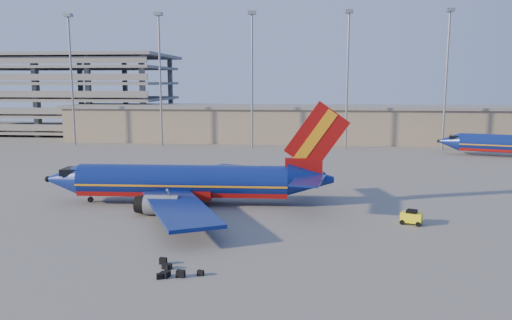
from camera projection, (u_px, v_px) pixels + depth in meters
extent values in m
plane|color=slate|center=(253.00, 196.00, 62.46)|extent=(220.00, 220.00, 0.00)
cube|color=gray|center=(320.00, 125.00, 117.88)|extent=(120.00, 15.00, 8.00)
cube|color=slate|center=(321.00, 107.00, 117.23)|extent=(122.00, 16.00, 0.60)
cube|color=slate|center=(63.00, 128.00, 141.04)|extent=(60.00, 30.00, 0.70)
cube|color=slate|center=(62.00, 114.00, 140.39)|extent=(60.00, 30.00, 0.70)
cube|color=slate|center=(61.00, 99.00, 139.73)|extent=(60.00, 30.00, 0.70)
cube|color=slate|center=(60.00, 83.00, 139.08)|extent=(60.00, 30.00, 0.70)
cube|color=slate|center=(59.00, 68.00, 138.42)|extent=(60.00, 30.00, 0.70)
cube|color=slate|center=(58.00, 56.00, 137.92)|extent=(62.00, 32.00, 0.80)
cube|color=slate|center=(81.00, 93.00, 152.34)|extent=(1.20, 1.20, 21.00)
cylinder|color=gray|center=(72.00, 82.00, 109.84)|extent=(0.44, 0.44, 28.00)
cube|color=gray|center=(68.00, 15.00, 107.62)|extent=(1.60, 1.60, 0.70)
cylinder|color=gray|center=(160.00, 82.00, 107.91)|extent=(0.44, 0.44, 28.00)
cube|color=gray|center=(158.00, 14.00, 105.68)|extent=(1.60, 1.60, 0.70)
cylinder|color=gray|center=(252.00, 82.00, 105.98)|extent=(0.44, 0.44, 28.00)
cube|color=gray|center=(252.00, 13.00, 103.75)|extent=(1.60, 1.60, 0.70)
cylinder|color=gray|center=(347.00, 82.00, 104.04)|extent=(0.44, 0.44, 28.00)
cube|color=gray|center=(349.00, 11.00, 101.81)|extent=(1.60, 1.60, 0.70)
cylinder|color=gray|center=(446.00, 82.00, 102.11)|extent=(0.44, 0.44, 28.00)
cube|color=gray|center=(450.00, 10.00, 99.88)|extent=(1.60, 1.60, 0.70)
cylinder|color=navy|center=(183.00, 181.00, 57.85)|extent=(24.37, 4.57, 3.74)
cube|color=maroon|center=(183.00, 189.00, 58.00)|extent=(24.34, 3.86, 1.31)
cube|color=orange|center=(183.00, 183.00, 57.89)|extent=(24.37, 4.61, 0.22)
cone|color=navy|center=(64.00, 179.00, 58.75)|extent=(4.37, 3.88, 3.74)
cube|color=black|center=(74.00, 171.00, 58.52)|extent=(2.51, 2.71, 0.81)
cone|color=navy|center=(311.00, 179.00, 56.86)|extent=(5.38, 3.92, 3.74)
cube|color=maroon|center=(304.00, 168.00, 56.70)|extent=(4.26, 0.70, 2.22)
cube|color=maroon|center=(317.00, 137.00, 56.06)|extent=(7.43, 0.58, 8.06)
cube|color=orange|center=(315.00, 137.00, 56.07)|extent=(4.95, 0.59, 6.33)
cube|color=navy|center=(306.00, 169.00, 60.19)|extent=(4.50, 7.01, 0.22)
cube|color=navy|center=(308.00, 180.00, 53.42)|extent=(4.11, 6.90, 0.22)
cube|color=navy|center=(208.00, 175.00, 66.66)|extent=(10.56, 16.42, 0.35)
cube|color=navy|center=(180.00, 208.00, 49.13)|extent=(11.40, 16.30, 0.35)
cube|color=maroon|center=(187.00, 192.00, 58.03)|extent=(6.19, 4.15, 1.01)
cylinder|color=gray|center=(182.00, 185.00, 63.35)|extent=(3.71, 2.25, 2.12)
cylinder|color=gray|center=(162.00, 205.00, 52.99)|extent=(3.71, 2.25, 2.12)
cylinder|color=gray|center=(90.00, 198.00, 58.89)|extent=(0.25, 0.25, 1.11)
cylinder|color=black|center=(91.00, 200.00, 58.93)|extent=(0.66, 0.27, 0.65)
cylinder|color=black|center=(200.00, 195.00, 60.70)|extent=(0.87, 0.58, 0.85)
cylinder|color=black|center=(192.00, 206.00, 55.52)|extent=(0.87, 0.58, 0.85)
cone|color=navy|center=(448.00, 141.00, 97.72)|extent=(4.69, 4.36, 3.45)
cube|color=black|center=(455.00, 137.00, 97.16)|extent=(2.80, 2.93, 0.75)
cube|color=yellow|center=(411.00, 217.00, 49.77)|extent=(2.31, 1.84, 0.96)
cube|color=black|center=(412.00, 212.00, 49.68)|extent=(1.30, 1.35, 0.34)
cylinder|color=black|center=(404.00, 220.00, 50.66)|extent=(0.53, 0.35, 0.50)
cylinder|color=black|center=(402.00, 222.00, 49.74)|extent=(0.53, 0.35, 0.50)
cylinder|color=black|center=(420.00, 222.00, 49.94)|extent=(0.53, 0.35, 0.50)
cylinder|color=black|center=(418.00, 224.00, 49.02)|extent=(0.53, 0.35, 0.50)
cube|color=black|center=(160.00, 276.00, 36.04)|extent=(0.55, 0.48, 0.41)
cube|color=black|center=(164.00, 275.00, 36.20)|extent=(0.62, 0.48, 0.47)
cube|color=black|center=(181.00, 274.00, 36.37)|extent=(0.66, 0.47, 0.52)
cube|color=black|center=(168.00, 266.00, 37.95)|extent=(0.60, 0.32, 0.42)
cube|color=black|center=(167.00, 274.00, 36.54)|extent=(0.52, 0.37, 0.42)
cube|color=black|center=(201.00, 273.00, 36.71)|extent=(0.55, 0.42, 0.38)
cube|color=black|center=(163.00, 261.00, 38.97)|extent=(0.61, 0.37, 0.52)
cube|color=black|center=(166.00, 266.00, 37.99)|extent=(0.65, 0.54, 0.38)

